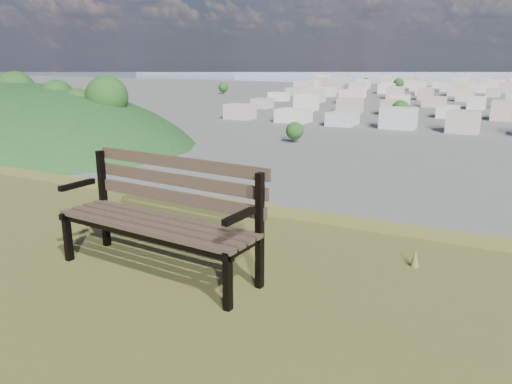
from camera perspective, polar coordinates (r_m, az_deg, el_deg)
The scene contains 5 objects.
park_bench at distance 4.63m, azimuth -10.58°, elevation -1.98°, with size 2.03×0.80×1.04m.
green_wooded_hill at distance 185.99m, azimuth -26.29°, elevation 5.20°, with size 150.44×120.35×75.22m.
city_blocks at distance 396.56m, azimuth 27.01°, elevation 10.05°, with size 395.00×361.00×7.00m.
city_trees at distance 322.52m, azimuth 22.11°, elevation 10.03°, with size 406.52×387.20×9.98m.
far_hills at distance 1405.79m, azimuth 25.20°, elevation 13.61°, with size 2050.00×340.00×60.00m.
Camera 1 is at (3.06, -1.41, 26.92)m, focal length 35.00 mm.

